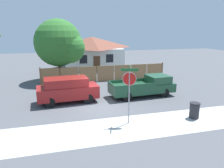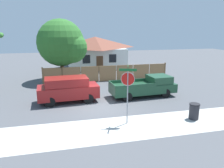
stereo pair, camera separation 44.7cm
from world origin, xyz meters
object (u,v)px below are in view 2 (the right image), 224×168
stop_sign (128,84)px  house (95,51)px  red_suv (68,89)px  oak_tree (63,44)px  orange_pickup (146,86)px  trash_bin (194,111)px

stop_sign → house: bearing=104.4°
red_suv → oak_tree: bearing=87.2°
oak_tree → orange_pickup: (6.42, -7.48, -3.14)m
oak_tree → trash_bin: size_ratio=6.51×
stop_sign → trash_bin: (4.27, -0.34, -1.91)m
oak_tree → red_suv: bearing=-89.6°
orange_pickup → stop_sign: size_ratio=1.57×
house → stop_sign: house is taller
red_suv → stop_sign: size_ratio=1.32×
red_suv → stop_sign: stop_sign is taller
oak_tree → trash_bin: 15.19m
red_suv → stop_sign: 6.00m
red_suv → orange_pickup: red_suv is taller
orange_pickup → stop_sign: 6.01m
house → oak_tree: bearing=-120.2°
red_suv → orange_pickup: size_ratio=0.84×
red_suv → house: bearing=70.1°
oak_tree → orange_pickup: size_ratio=1.19×
house → trash_bin: bearing=-82.3°
red_suv → stop_sign: bearing=-59.6°
trash_bin → house: bearing=97.7°
stop_sign → trash_bin: size_ratio=3.49×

